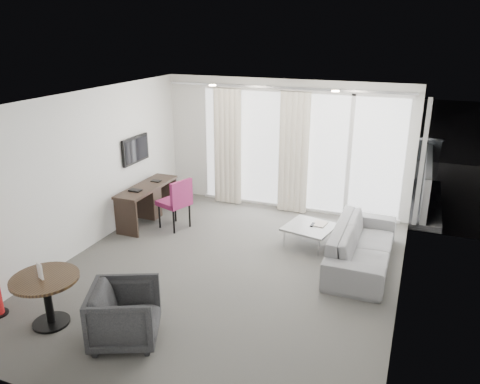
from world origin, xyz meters
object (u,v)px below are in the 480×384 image
at_px(tub_armchair, 125,314).
at_px(sofa, 362,245).
at_px(round_table, 48,301).
at_px(desk_chair, 174,203).
at_px(coffee_table, 309,235).
at_px(rattan_chair_b, 379,178).
at_px(desk, 148,204).
at_px(rattan_chair_a, 336,180).

relative_size(tub_armchair, sofa, 0.35).
bearing_deg(round_table, desk_chair, 90.36).
xyz_separation_m(coffee_table, sofa, (0.92, -0.37, 0.15)).
bearing_deg(round_table, rattan_chair_b, 62.57).
xyz_separation_m(desk, round_table, (0.63, -3.29, -0.03)).
relative_size(coffee_table, sofa, 0.35).
bearing_deg(coffee_table, desk_chair, -175.67).
height_order(tub_armchair, coffee_table, tub_armchair).
distance_m(round_table, coffee_table, 4.23).
bearing_deg(desk, desk_chair, -6.26).
distance_m(desk_chair, sofa, 3.43).
distance_m(desk, rattan_chair_a, 3.97).
height_order(desk_chair, tub_armchair, desk_chair).
relative_size(desk, round_table, 1.86).
xyz_separation_m(desk_chair, rattan_chair_a, (2.49, 2.55, -0.03)).
bearing_deg(desk, round_table, -79.24).
relative_size(desk, sofa, 0.69).
xyz_separation_m(desk, sofa, (4.03, -0.25, -0.04)).
xyz_separation_m(tub_armchair, sofa, (2.33, 2.97, -0.03)).
relative_size(desk_chair, tub_armchair, 1.23).
height_order(desk_chair, coffee_table, desk_chair).
relative_size(desk, desk_chair, 1.59).
relative_size(desk_chair, coffee_table, 1.25).
distance_m(round_table, sofa, 4.57).
xyz_separation_m(sofa, rattan_chair_a, (-0.94, 2.73, 0.13)).
relative_size(round_table, sofa, 0.37).
height_order(sofa, rattan_chair_a, rattan_chair_a).
bearing_deg(tub_armchair, desk_chair, -5.33).
distance_m(tub_armchair, rattan_chair_b, 6.69).
distance_m(tub_armchair, rattan_chair_a, 5.87).
bearing_deg(tub_armchair, sofa, -62.63).
bearing_deg(coffee_table, round_table, -125.99).
relative_size(coffee_table, rattan_chair_b, 0.93).
xyz_separation_m(rattan_chair_a, rattan_chair_b, (0.84, 0.61, -0.04)).
bearing_deg(tub_armchair, rattan_chair_b, -44.06).
bearing_deg(coffee_table, tub_armchair, -112.81).
bearing_deg(rattan_chair_a, desk, -128.63).
distance_m(coffee_table, sofa, 1.01).
relative_size(coffee_table, rattan_chair_a, 0.85).
height_order(desk_chair, sofa, desk_chair).
height_order(desk_chair, rattan_chair_a, desk_chair).
relative_size(desk_chair, rattan_chair_a, 1.07).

